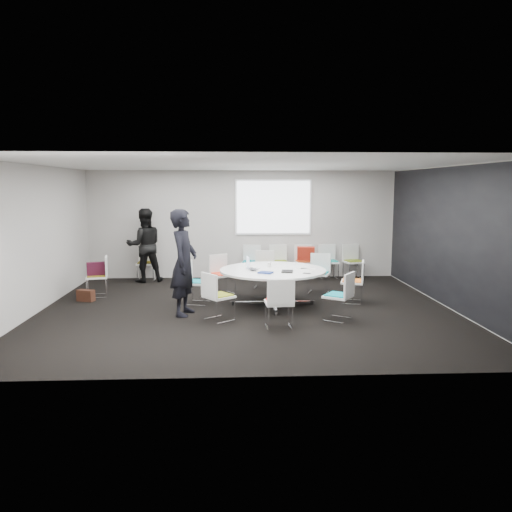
{
  "coord_description": "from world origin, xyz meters",
  "views": [
    {
      "loc": [
        -0.28,
        -9.53,
        2.4
      ],
      "look_at": [
        0.2,
        0.4,
        1.0
      ],
      "focal_mm": 35.0,
      "sensor_mm": 36.0,
      "label": 1
    }
  ],
  "objects_px": {
    "chair_ring_f": "(218,306)",
    "chair_spare_left": "(98,284)",
    "chair_ring_c": "(263,277)",
    "maroon_bag": "(96,269)",
    "chair_ring_g": "(279,313)",
    "chair_ring_h": "(339,305)",
    "chair_ring_e": "(198,291)",
    "chair_person_back": "(146,270)",
    "cup": "(269,265)",
    "chair_back_e": "(353,268)",
    "chair_ring_d": "(223,282)",
    "conference_table": "(273,279)",
    "chair_ring_b": "(319,281)",
    "laptop": "(255,269)",
    "chair_back_c": "(304,269)",
    "brown_bag": "(86,295)",
    "chair_back_b": "(279,269)",
    "person_back": "(145,245)",
    "chair_ring_a": "(353,290)",
    "chair_back_d": "(329,268)",
    "person_main": "(184,263)",
    "chair_back_a": "(251,269)"
  },
  "relations": [
    {
      "from": "cup",
      "to": "chair_back_e",
      "type": "bearing_deg",
      "value": 45.98
    },
    {
      "from": "chair_ring_a",
      "to": "chair_person_back",
      "type": "bearing_deg",
      "value": 76.49
    },
    {
      "from": "chair_ring_c",
      "to": "maroon_bag",
      "type": "xyz_separation_m",
      "value": [
        -3.68,
        -0.7,
        0.34
      ]
    },
    {
      "from": "chair_back_e",
      "to": "brown_bag",
      "type": "bearing_deg",
      "value": 8.24
    },
    {
      "from": "chair_ring_a",
      "to": "brown_bag",
      "type": "relative_size",
      "value": 2.44
    },
    {
      "from": "chair_ring_e",
      "to": "brown_bag",
      "type": "xyz_separation_m",
      "value": [
        -2.37,
        0.35,
        -0.16
      ]
    },
    {
      "from": "chair_ring_e",
      "to": "chair_back_a",
      "type": "bearing_deg",
      "value": 169.68
    },
    {
      "from": "chair_spare_left",
      "to": "maroon_bag",
      "type": "height_order",
      "value": "chair_spare_left"
    },
    {
      "from": "chair_ring_d",
      "to": "chair_ring_h",
      "type": "xyz_separation_m",
      "value": [
        2.12,
        -2.29,
        0.0
      ]
    },
    {
      "from": "chair_ring_h",
      "to": "chair_person_back",
      "type": "height_order",
      "value": "same"
    },
    {
      "from": "chair_back_b",
      "to": "chair_back_a",
      "type": "bearing_deg",
      "value": -3.11
    },
    {
      "from": "chair_ring_g",
      "to": "chair_ring_h",
      "type": "height_order",
      "value": "same"
    },
    {
      "from": "chair_ring_g",
      "to": "laptop",
      "type": "relative_size",
      "value": 2.57
    },
    {
      "from": "chair_back_a",
      "to": "laptop",
      "type": "distance_m",
      "value": 2.88
    },
    {
      "from": "person_main",
      "to": "cup",
      "type": "relative_size",
      "value": 22.02
    },
    {
      "from": "chair_ring_f",
      "to": "chair_back_d",
      "type": "height_order",
      "value": "same"
    },
    {
      "from": "chair_ring_c",
      "to": "chair_ring_e",
      "type": "bearing_deg",
      "value": 59.79
    },
    {
      "from": "chair_ring_b",
      "to": "chair_back_c",
      "type": "xyz_separation_m",
      "value": [
        -0.08,
        1.71,
        0.0
      ]
    },
    {
      "from": "brown_bag",
      "to": "chair_ring_a",
      "type": "bearing_deg",
      "value": -4.23
    },
    {
      "from": "conference_table",
      "to": "chair_ring_b",
      "type": "relative_size",
      "value": 2.44
    },
    {
      "from": "chair_ring_f",
      "to": "chair_spare_left",
      "type": "height_order",
      "value": "same"
    },
    {
      "from": "person_back",
      "to": "chair_ring_a",
      "type": "bearing_deg",
      "value": 134.33
    },
    {
      "from": "chair_back_c",
      "to": "cup",
      "type": "xyz_separation_m",
      "value": [
        -1.1,
        -2.44,
        0.5
      ]
    },
    {
      "from": "cup",
      "to": "brown_bag",
      "type": "relative_size",
      "value": 0.25
    },
    {
      "from": "chair_back_d",
      "to": "brown_bag",
      "type": "distance_m",
      "value": 6.04
    },
    {
      "from": "chair_ring_g",
      "to": "chair_ring_h",
      "type": "relative_size",
      "value": 1.0
    },
    {
      "from": "person_main",
      "to": "chair_ring_b",
      "type": "bearing_deg",
      "value": -46.68
    },
    {
      "from": "chair_back_b",
      "to": "chair_ring_h",
      "type": "bearing_deg",
      "value": 96.63
    },
    {
      "from": "chair_ring_f",
      "to": "chair_ring_h",
      "type": "height_order",
      "value": "same"
    },
    {
      "from": "chair_back_c",
      "to": "brown_bag",
      "type": "xyz_separation_m",
      "value": [
        -4.95,
        -2.27,
        -0.16
      ]
    },
    {
      "from": "conference_table",
      "to": "chair_ring_a",
      "type": "relative_size",
      "value": 2.44
    },
    {
      "from": "chair_ring_e",
      "to": "person_main",
      "type": "xyz_separation_m",
      "value": [
        -0.19,
        -0.86,
        0.72
      ]
    },
    {
      "from": "laptop",
      "to": "maroon_bag",
      "type": "bearing_deg",
      "value": 52.25
    },
    {
      "from": "chair_back_b",
      "to": "chair_spare_left",
      "type": "height_order",
      "value": "same"
    },
    {
      "from": "chair_ring_h",
      "to": "chair_back_c",
      "type": "distance_m",
      "value": 4.02
    },
    {
      "from": "chair_ring_d",
      "to": "chair_ring_g",
      "type": "distance_m",
      "value": 2.93
    },
    {
      "from": "chair_back_c",
      "to": "brown_bag",
      "type": "bearing_deg",
      "value": 19.69
    },
    {
      "from": "chair_ring_e",
      "to": "chair_person_back",
      "type": "height_order",
      "value": "same"
    },
    {
      "from": "chair_ring_a",
      "to": "chair_ring_d",
      "type": "distance_m",
      "value": 2.86
    },
    {
      "from": "chair_back_e",
      "to": "chair_person_back",
      "type": "relative_size",
      "value": 1.0
    },
    {
      "from": "conference_table",
      "to": "chair_ring_h",
      "type": "distance_m",
      "value": 1.67
    },
    {
      "from": "chair_ring_f",
      "to": "conference_table",
      "type": "bearing_deg",
      "value": 99.17
    },
    {
      "from": "chair_back_d",
      "to": "chair_spare_left",
      "type": "xyz_separation_m",
      "value": [
        -5.44,
        -1.86,
        0.0
      ]
    },
    {
      "from": "cup",
      "to": "person_back",
      "type": "bearing_deg",
      "value": 142.17
    },
    {
      "from": "chair_ring_f",
      "to": "chair_spare_left",
      "type": "distance_m",
      "value": 3.4
    },
    {
      "from": "chair_ring_d",
      "to": "conference_table",
      "type": "bearing_deg",
      "value": 103.33
    },
    {
      "from": "chair_ring_e",
      "to": "chair_spare_left",
      "type": "distance_m",
      "value": 2.36
    },
    {
      "from": "chair_ring_h",
      "to": "chair_back_a",
      "type": "height_order",
      "value": "same"
    },
    {
      "from": "chair_back_c",
      "to": "person_main",
      "type": "height_order",
      "value": "person_main"
    },
    {
      "from": "chair_spare_left",
      "to": "person_main",
      "type": "bearing_deg",
      "value": -140.89
    }
  ]
}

